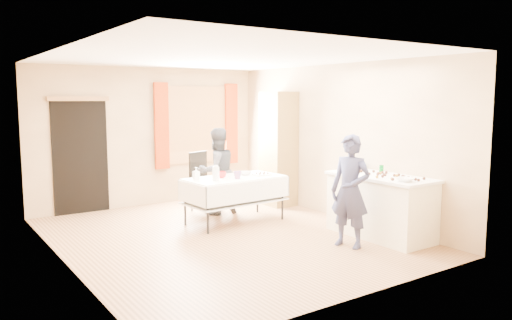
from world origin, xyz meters
TOP-DOWN VIEW (x-y plane):
  - floor at (0.00, 0.00)m, footprint 4.50×5.50m
  - ceiling at (0.00, 0.00)m, footprint 4.50×5.50m
  - wall_back at (0.00, 2.76)m, footprint 4.50×0.02m
  - wall_front at (0.00, -2.76)m, footprint 4.50×0.02m
  - wall_left at (-2.26, 0.00)m, footprint 0.02×5.50m
  - wall_right at (2.26, 0.00)m, footprint 0.02×5.50m
  - window_frame at (1.00, 2.72)m, footprint 1.32×0.06m
  - window_pane at (1.00, 2.71)m, footprint 1.20×0.02m
  - curtain_left at (0.22, 2.67)m, footprint 0.28×0.06m
  - curtain_right at (1.78, 2.67)m, footprint 0.28×0.06m
  - doorway at (-1.30, 2.73)m, footprint 0.95×0.04m
  - door_lintel at (-1.30, 2.70)m, footprint 1.05×0.06m
  - cabinet at (1.99, 1.31)m, footprint 0.50×0.60m
  - counter at (1.89, -1.32)m, footprint 0.76×1.61m
  - party_table at (0.57, 0.61)m, footprint 1.68×0.93m
  - chair at (0.59, 1.64)m, footprint 0.56×0.56m
  - girl at (1.15, -1.42)m, footprint 0.78×0.70m
  - woman at (0.64, 1.30)m, footprint 0.77×0.62m
  - soda_can at (2.06, -1.16)m, footprint 0.07×0.07m
  - mixing_bowl at (1.72, -1.87)m, footprint 0.24×0.24m
  - foam_block at (1.81, -0.69)m, footprint 0.17×0.14m
  - blue_basket at (2.07, -0.62)m, footprint 0.35×0.28m
  - pitcher at (0.14, 0.47)m, footprint 0.14×0.14m
  - cup_red at (0.37, 0.66)m, footprint 0.19×0.19m
  - cup_rainbow at (0.52, 0.44)m, footprint 0.14×0.14m
  - small_bowl at (0.85, 0.71)m, footprint 0.30×0.30m
  - pastry_tray at (1.06, 0.52)m, footprint 0.29×0.22m
  - bottle at (-0.04, 0.77)m, footprint 0.09×0.09m
  - cake_balls at (1.89, -1.42)m, footprint 0.48×1.11m

SIDE VIEW (x-z plane):
  - floor at x=0.00m, z-range -0.02..0.00m
  - chair at x=0.59m, z-range -0.21..0.85m
  - party_table at x=0.57m, z-range 0.07..0.82m
  - counter at x=1.89m, z-range 0.00..0.91m
  - woman at x=0.64m, z-range 0.00..1.52m
  - pastry_tray at x=1.06m, z-range 0.75..0.77m
  - girl at x=1.15m, z-range 0.00..1.55m
  - small_bowl at x=0.85m, z-range 0.75..0.81m
  - cup_red at x=0.37m, z-range 0.75..0.85m
  - cup_rainbow at x=0.52m, z-range 0.75..0.87m
  - bottle at x=-0.04m, z-range 0.75..0.94m
  - pitcher at x=0.14m, z-range 0.75..0.97m
  - cake_balls at x=1.89m, z-range 0.91..0.95m
  - mixing_bowl at x=1.72m, z-range 0.91..0.96m
  - foam_block at x=1.81m, z-range 0.91..0.99m
  - blue_basket at x=2.07m, z-range 0.91..0.99m
  - soda_can at x=2.06m, z-range 0.91..1.03m
  - doorway at x=-1.30m, z-range 0.00..2.00m
  - cabinet at x=1.99m, z-range 0.00..2.15m
  - wall_back at x=0.00m, z-range 0.00..2.60m
  - wall_front at x=0.00m, z-range 0.00..2.60m
  - wall_left at x=-2.26m, z-range 0.00..2.60m
  - wall_right at x=2.26m, z-range 0.00..2.60m
  - window_frame at x=1.00m, z-range 0.74..2.26m
  - window_pane at x=1.00m, z-range 0.80..2.20m
  - curtain_left at x=0.22m, z-range 0.67..2.33m
  - curtain_right at x=1.78m, z-range 0.67..2.33m
  - door_lintel at x=-1.30m, z-range 1.98..2.06m
  - ceiling at x=0.00m, z-range 2.60..2.62m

